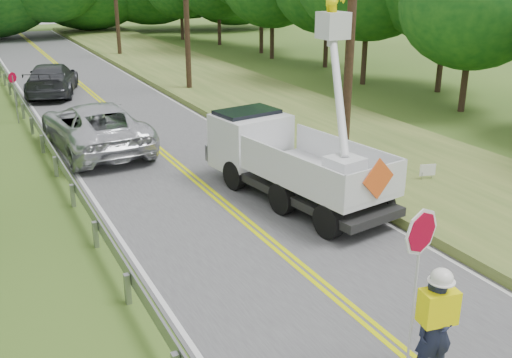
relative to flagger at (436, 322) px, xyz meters
name	(u,v)px	position (x,y,z in m)	size (l,w,h in m)	color
ground	(402,352)	(0.09, 0.81, -1.18)	(140.00, 140.00, 0.00)	#3A531F
road	(162,152)	(0.09, 14.81, -1.17)	(7.20, 96.00, 0.03)	#48484A
guardrail	(48,146)	(-3.93, 15.72, -0.62)	(0.18, 48.00, 0.77)	gray
utility_poles	(243,3)	(5.09, 17.82, 4.09)	(1.60, 43.30, 10.00)	black
tall_grass_verge	(317,127)	(7.19, 14.81, -1.03)	(7.00, 96.00, 0.30)	#435F25
flagger	(436,322)	(0.00, 0.00, 0.00)	(1.23, 0.60, 3.26)	#191E33
bucket_truck	(282,145)	(2.21, 9.13, 0.34)	(4.25, 6.97, 6.61)	black
suv_silver	(95,126)	(-2.08, 16.25, -0.23)	(3.09, 6.69, 1.86)	silver
suv_darkgrey	(52,79)	(-1.86, 27.73, -0.30)	(2.41, 5.94, 1.72)	#35373C
stop_sign_permanent	(14,90)	(-4.33, 22.01, 0.36)	(0.40, 0.34, 2.34)	gray
yard_sign	(428,171)	(6.53, 7.21, -0.61)	(0.53, 0.18, 0.79)	white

